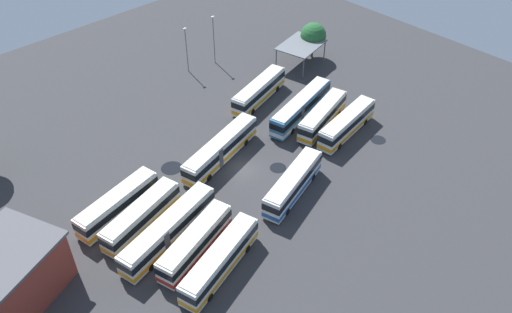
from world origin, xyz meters
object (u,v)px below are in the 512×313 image
Objects in this scene: bus_row0_slot1 at (195,242)px; bus_row2_slot4 at (259,91)px; bus_row1_slot3 at (221,149)px; lamp_post_by_building at (214,38)px; bus_row0_slot2 at (168,230)px; depot_building at (8,276)px; lamp_post_mid_lot at (186,48)px; bus_row0_slot4 at (118,204)px; bus_row2_slot2 at (301,107)px; bus_row1_slot0 at (293,183)px; tree_northwest at (313,36)px; bus_row2_slot0 at (347,124)px; bus_row0_slot0 at (220,260)px; bus_row2_slot1 at (323,116)px; bus_row0_slot3 at (141,216)px; maintenance_shelter at (301,45)px.

bus_row0_slot1 and bus_row2_slot4 have the same top height.
lamp_post_by_building is (17.36, 21.75, 3.04)m from bus_row1_slot3.
bus_row0_slot2 is at bearing -137.61° from lamp_post_by_building.
bus_row1_slot3 is 1.11× the size of depot_building.
lamp_post_mid_lot is (11.88, 22.60, 2.71)m from bus_row1_slot3.
bus_row0_slot2 is 8.08m from bus_row0_slot4.
bus_row2_slot2 is 22.76m from lamp_post_by_building.
bus_row1_slot0 is (16.55, -4.65, -0.00)m from bus_row0_slot2.
bus_row0_slot4 is at bearing 177.59° from bus_row2_slot2.
lamp_post_mid_lot is at bearing 149.36° from tree_northwest.
tree_northwest is (62.79, 12.91, 0.92)m from depot_building.
bus_row1_slot3 is at bearing 154.39° from bus_row2_slot0.
bus_row0_slot0 is 1.06× the size of bus_row2_slot1.
bus_row0_slot0 is 1.07× the size of bus_row0_slot1.
bus_row0_slot1 is 33.14m from bus_row2_slot4.
bus_row0_slot3 is 32.00m from bus_row2_slot1.
bus_row2_slot1 is (32.89, -5.18, -0.00)m from bus_row0_slot4.
depot_building is at bearing -169.87° from bus_row0_slot4.
bus_row0_slot2 is 17.59m from depot_building.
tree_northwest is at bearing 25.89° from bus_row0_slot1.
lamp_post_mid_lot is (-16.02, 12.25, 0.66)m from maintenance_shelter.
bus_row2_slot1 is at bearing -134.41° from tree_northwest.
bus_row0_slot3 is at bearing 105.30° from bus_row0_slot1.
maintenance_shelter reaches higher than bus_row2_slot1.
depot_building is 64.11m from tree_northwest.
depot_building is at bearing 162.76° from bus_row0_slot2.
depot_building is at bearing -168.38° from tree_northwest.
bus_row0_slot0 is at bearing -160.74° from bus_row2_slot1.
bus_row2_slot4 is 1.44× the size of lamp_post_by_building.
lamp_post_by_building reaches higher than bus_row0_slot3.
bus_row2_slot1 is 27.71m from lamp_post_mid_lot.
lamp_post_by_building is (15.19, 33.62, 3.04)m from bus_row1_slot0.
bus_row0_slot0 and bus_row0_slot3 have the same top height.
bus_row2_slot4 is 15.18m from lamp_post_by_building.
bus_row0_slot1 is at bearing -74.70° from bus_row0_slot3.
bus_row0_slot0 is at bearing -141.17° from bus_row2_slot4.
bus_row0_slot4 is 0.81× the size of bus_row2_slot2.
tree_northwest is (44.97, 21.83, 2.45)m from bus_row0_slot1.
lamp_post_mid_lot reaches higher than bus_row2_slot2.
bus_row0_slot0 and bus_row2_slot1 have the same top height.
bus_row1_slot0 is at bearing -139.19° from maintenance_shelter.
bus_row2_slot4 is at bearing 26.37° from bus_row1_slot3.
maintenance_shelter is (41.20, 21.30, 2.06)m from bus_row0_slot1.
tree_northwest is at bearing 11.62° from depot_building.
bus_row0_slot0 is 1.03× the size of bus_row1_slot0.
lamp_post_mid_lot is at bearing 99.73° from bus_row2_slot1.
bus_row2_slot4 is 46.51m from depot_building.
bus_row0_slot1 is at bearing -133.15° from lamp_post_by_building.
bus_row0_slot2 is at bearing -75.54° from bus_row0_slot3.
bus_row1_slot0 is 0.83× the size of bus_row1_slot3.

